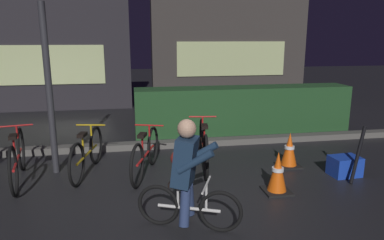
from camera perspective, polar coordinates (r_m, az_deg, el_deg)
The scene contains 15 objects.
ground_plane at distance 4.88m, azimuth -1.13°, elevation -12.06°, with size 40.00×40.00×0.00m, color black.
sidewalk_curb at distance 6.90m, azimuth -3.92°, elevation -3.90°, with size 12.00×0.24×0.12m, color #56544F.
hedge_row at distance 8.01m, azimuth 8.24°, elevation 1.69°, with size 4.80×0.70×1.01m, color #214723.
storefront_left at distance 11.13m, azimuth -23.03°, elevation 11.09°, with size 4.95×0.54×3.78m.
storefront_right at distance 12.02m, azimuth 6.14°, elevation 14.55°, with size 5.14×0.54×4.81m.
street_post at distance 5.75m, azimuth -21.96°, elevation 4.32°, with size 0.10×0.10×2.58m, color #2D2D33.
parked_bike_left_mid at distance 5.79m, azimuth -26.25°, elevation -5.52°, with size 0.46×1.70×0.79m.
parked_bike_center_left at distance 5.73m, azimuth -16.49°, elevation -5.13°, with size 0.46×1.56×0.73m.
parked_bike_center_right at distance 5.50m, azimuth -7.46°, elevation -5.42°, with size 0.56×1.53×0.73m.
parked_bike_right_mid at distance 5.76m, azimuth 1.86°, elevation -4.19°, with size 0.46×1.72×0.79m.
traffic_cone_near at distance 5.01m, azimuth 13.58°, elevation -8.28°, with size 0.36×0.36×0.58m.
traffic_cone_far at distance 6.03m, azimuth 15.36°, elevation -4.72°, with size 0.36×0.36×0.57m.
blue_crate at distance 5.97m, azimuth 23.32°, elevation -6.80°, with size 0.44×0.32×0.30m, color #193DB7.
cyclist at distance 3.89m, azimuth -0.82°, elevation -8.69°, with size 1.12×0.65×1.25m.
closed_umbrella at distance 5.71m, azimuth 25.08°, elevation -5.11°, with size 0.05×0.05×0.85m, color black.
Camera 1 is at (-0.66, -4.36, 2.07)m, focal length 33.20 mm.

